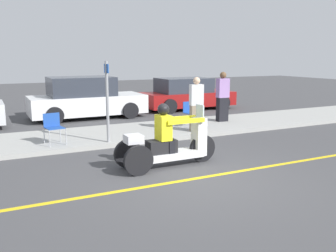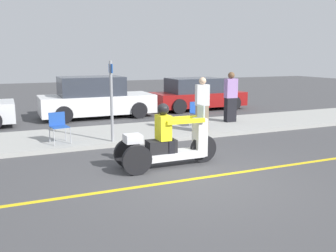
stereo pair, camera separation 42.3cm
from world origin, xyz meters
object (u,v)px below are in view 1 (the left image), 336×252
motorcycle_trike (168,144)px  folding_chair_curbside (53,125)px  spectator_far_back (223,98)px  spectator_by_tree (196,105)px  folding_chair_set_back (190,111)px  parked_car_lot_right (186,94)px  parked_car_lot_center (86,99)px  street_sign (107,99)px

motorcycle_trike → folding_chair_curbside: size_ratio=2.89×
folding_chair_curbside → spectator_far_back: bearing=8.9°
spectator_by_tree → folding_chair_set_back: 0.92m
spectator_by_tree → parked_car_lot_right: (2.53, 5.16, -0.25)m
motorcycle_trike → parked_car_lot_center: size_ratio=0.53×
folding_chair_set_back → street_sign: size_ratio=0.37×
folding_chair_curbside → spectator_by_tree: bearing=-2.6°
spectator_far_back → street_sign: 4.92m
spectator_far_back → parked_car_lot_right: size_ratio=0.42×
motorcycle_trike → spectator_by_tree: (2.33, 2.69, 0.42)m
motorcycle_trike → street_sign: (-0.61, 2.44, 0.80)m
spectator_far_back → parked_car_lot_center: spectator_far_back is taller
motorcycle_trike → street_sign: size_ratio=1.08×
motorcycle_trike → folding_chair_curbside: (-1.98, 2.88, 0.11)m
motorcycle_trike → spectator_by_tree: size_ratio=1.41×
parked_car_lot_right → spectator_far_back: bearing=-100.7°
spectator_far_back → folding_chair_curbside: size_ratio=2.16×
motorcycle_trike → parked_car_lot_right: 9.23m
spectator_by_tree → folding_chair_curbside: (-4.31, 0.20, -0.31)m
spectator_far_back → folding_chair_curbside: bearing=-171.1°
motorcycle_trike → spectator_by_tree: spectator_by_tree is taller
spectator_far_back → motorcycle_trike: bearing=-136.9°
spectator_far_back → folding_chair_curbside: (-6.08, -0.95, -0.35)m
folding_chair_set_back → street_sign: bearing=-161.4°
spectator_far_back → spectator_by_tree: (-1.77, -1.15, -0.04)m
folding_chair_set_back → street_sign: street_sign is taller
spectator_by_tree → parked_car_lot_right: spectator_by_tree is taller
motorcycle_trike → street_sign: 2.64m
parked_car_lot_right → parked_car_lot_center: bearing=-175.5°
folding_chair_curbside → parked_car_lot_center: 5.02m
spectator_far_back → parked_car_lot_center: bearing=138.0°
motorcycle_trike → spectator_far_back: size_ratio=1.34×
spectator_by_tree → spectator_far_back: bearing=32.9°
folding_chair_curbside → parked_car_lot_right: parked_car_lot_right is taller
parked_car_lot_right → street_sign: 7.72m
folding_chair_set_back → motorcycle_trike: bearing=-126.5°
parked_car_lot_center → parked_car_lot_right: bearing=4.5°
motorcycle_trike → parked_car_lot_right: parked_car_lot_right is taller
spectator_far_back → street_sign: (-4.71, -1.40, 0.34)m
motorcycle_trike → parked_car_lot_center: parked_car_lot_center is taller
parked_car_lot_right → spectator_by_tree: bearing=-116.1°
folding_chair_set_back → parked_car_lot_right: size_ratio=0.19×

